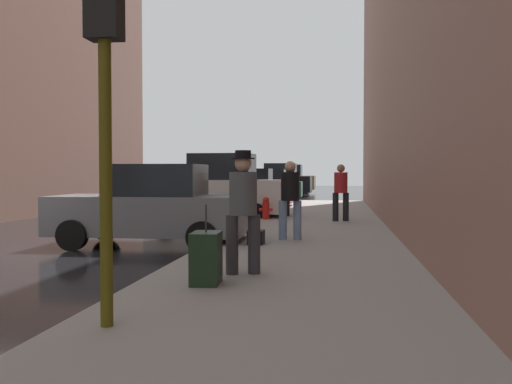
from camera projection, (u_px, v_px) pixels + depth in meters
name	position (u px, v px, depth m)	size (l,w,h in m)	color
sidewalk	(300.00, 257.00, 10.37)	(4.00, 40.00, 0.15)	gray
parked_gray_coupe	(152.00, 207.00, 12.45)	(4.24, 2.13, 1.79)	slate
parked_white_van	(218.00, 190.00, 19.36)	(4.64, 2.15, 2.25)	silver
parked_red_hatchback	(246.00, 190.00, 25.28)	(4.22, 2.10, 1.79)	#B2191E
parked_dark_green_sedan	(265.00, 186.00, 32.08)	(4.22, 2.09, 1.79)	#193828
parked_black_suv	(278.00, 181.00, 39.05)	(4.66, 2.18, 2.25)	black
parked_bronze_suv	(287.00, 180.00, 45.55)	(4.66, 2.18, 2.25)	brown
fire_hydrant	(266.00, 208.00, 17.82)	(0.42, 0.22, 0.70)	red
traffic_light	(105.00, 50.00, 5.33)	(0.32, 0.32, 3.60)	#514C0F
pedestrian_with_beanie	(243.00, 206.00, 8.17)	(0.53, 0.50, 1.78)	#333338
pedestrian_in_jeans	(290.00, 196.00, 12.43)	(0.53, 0.47, 1.71)	#728CB2
pedestrian_in_tan_coat	(292.00, 188.00, 19.26)	(0.52, 0.44, 1.71)	black
pedestrian_in_red_jacket	(341.00, 189.00, 17.15)	(0.53, 0.49, 1.71)	black
rolling_suitcase	(206.00, 258.00, 7.47)	(0.39, 0.58, 1.04)	black
duffel_bag	(256.00, 237.00, 11.64)	(0.32, 0.44, 0.28)	black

